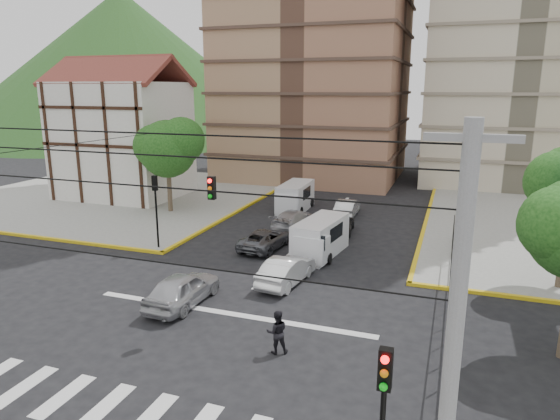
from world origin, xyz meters
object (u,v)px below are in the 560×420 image
at_px(pedestrian_crosswalk, 277,332).
at_px(traffic_light_nw, 156,199).
at_px(traffic_light_se, 383,412).
at_px(van_right_lane, 319,239).
at_px(van_left_lane, 294,198).
at_px(car_silver_front_left, 183,289).
at_px(car_white_front_right, 287,270).

bearing_deg(pedestrian_crosswalk, traffic_light_nw, -65.73).
relative_size(traffic_light_se, pedestrian_crosswalk, 2.65).
distance_m(traffic_light_nw, pedestrian_crosswalk, 14.31).
xyz_separation_m(van_right_lane, van_left_lane, (-4.74, 9.94, 0.02)).
bearing_deg(car_silver_front_left, van_right_lane, -113.14).
relative_size(car_silver_front_left, pedestrian_crosswalk, 2.66).
distance_m(van_right_lane, car_silver_front_left, 9.48).
xyz_separation_m(traffic_light_se, traffic_light_nw, (-15.60, 15.60, 0.00)).
bearing_deg(traffic_light_nw, van_left_lane, 68.55).
relative_size(car_white_front_right, pedestrian_crosswalk, 2.52).
bearing_deg(van_right_lane, traffic_light_se, -63.29).
xyz_separation_m(traffic_light_nw, car_silver_front_left, (5.45, -6.43, -2.36)).
height_order(van_right_lane, car_white_front_right, van_right_lane).
xyz_separation_m(van_right_lane, pedestrian_crosswalk, (1.41, -11.12, -0.20)).
xyz_separation_m(traffic_light_se, car_white_front_right, (-6.54, 13.09, -2.42)).
bearing_deg(van_left_lane, pedestrian_crosswalk, -74.71).
xyz_separation_m(van_left_lane, pedestrian_crosswalk, (6.15, -21.06, -0.22)).
distance_m(traffic_light_se, van_left_lane, 29.80).
bearing_deg(van_left_lane, car_silver_front_left, -88.84).
relative_size(traffic_light_se, traffic_light_nw, 1.00).
relative_size(van_left_lane, car_silver_front_left, 1.10).
xyz_separation_m(van_left_lane, car_silver_front_left, (0.70, -18.51, -0.30)).
distance_m(van_right_lane, car_white_front_right, 4.68).
relative_size(van_right_lane, pedestrian_crosswalk, 2.96).
distance_m(traffic_light_nw, car_silver_front_left, 8.75).
bearing_deg(pedestrian_crosswalk, car_white_front_right, -100.40).
height_order(van_left_lane, car_silver_front_left, van_left_lane).
bearing_deg(pedestrian_crosswalk, car_silver_front_left, -51.36).
distance_m(traffic_light_se, car_white_front_right, 14.83).
bearing_deg(van_left_lane, traffic_light_nw, -112.45).
xyz_separation_m(traffic_light_se, car_silver_front_left, (-10.15, 9.17, -2.36)).
bearing_deg(pedestrian_crosswalk, van_right_lane, -109.02).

